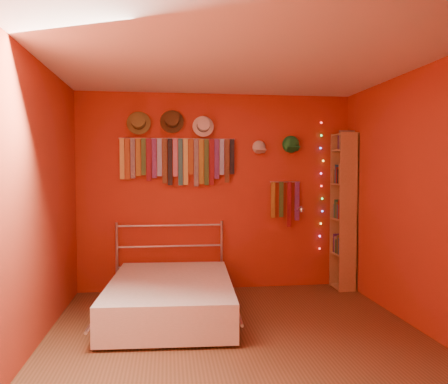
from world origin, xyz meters
name	(u,v)px	position (x,y,z in m)	size (l,w,h in m)	color
ground	(238,340)	(0.00, 0.00, 0.00)	(3.50, 3.50, 0.00)	brown
back_wall	(217,192)	(0.00, 1.75, 1.25)	(3.50, 0.02, 2.50)	#983118
right_wall	(423,200)	(1.75, 0.00, 1.25)	(0.02, 3.50, 2.50)	#983118
left_wall	(32,203)	(-1.75, 0.00, 1.25)	(0.02, 3.50, 2.50)	#983118
ceiling	(239,59)	(0.00, 0.00, 2.50)	(3.50, 3.50, 0.02)	white
tie_rack	(178,159)	(-0.49, 1.68, 1.67)	(1.45, 0.03, 0.60)	#B6B6BB
small_tie_rack	(286,200)	(0.89, 1.69, 1.14)	(0.40, 0.03, 0.59)	#B6B6BB
fedora_olive	(138,122)	(-0.97, 1.65, 2.12)	(0.29, 0.16, 0.29)	olive
fedora_brown	(172,121)	(-0.57, 1.65, 2.14)	(0.29, 0.16, 0.29)	#443118
fedora_white	(203,125)	(-0.18, 1.66, 2.09)	(0.27, 0.15, 0.26)	silver
cap_white	(259,147)	(0.54, 1.70, 1.82)	(0.17, 0.22, 0.17)	beige
cap_green	(291,144)	(0.96, 1.70, 1.86)	(0.20, 0.25, 0.20)	#1B7A2F
fairy_lights	(321,186)	(1.38, 1.71, 1.32)	(0.06, 0.02, 1.68)	#FF3333
reading_lamp	(301,210)	(1.05, 1.53, 1.03)	(0.07, 0.29, 0.08)	#B6B6BB
bookshelf	(347,210)	(1.66, 1.53, 1.02)	(0.25, 0.34, 2.00)	olive
bed	(171,297)	(-0.60, 0.72, 0.21)	(1.43, 1.87, 0.89)	#B6B6BB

